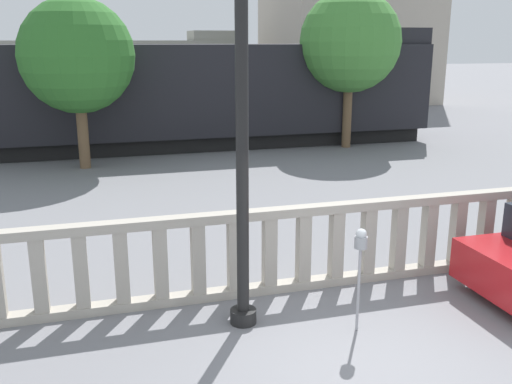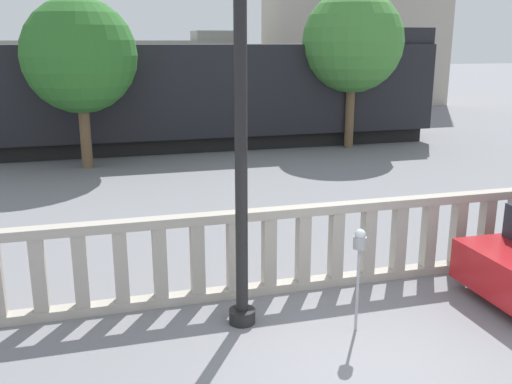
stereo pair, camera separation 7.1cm
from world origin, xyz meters
name	(u,v)px [view 1 (the left image)]	position (x,y,z in m)	size (l,w,h in m)	color
ground_plane	(375,370)	(0.00, 0.00, 0.00)	(160.00, 160.00, 0.00)	slate
balustrade	(303,248)	(0.00, 2.50, 0.69)	(16.54, 0.24, 1.38)	#ADA599
lamppost	(242,124)	(-1.23, 1.63, 2.85)	(0.38, 0.38, 5.20)	black
parking_meter	(361,249)	(0.23, 0.98, 1.20)	(0.18, 0.18, 1.48)	#99999E
train_near	(111,96)	(-2.39, 15.43, 1.96)	(24.21, 2.87, 4.35)	black
train_far	(10,72)	(-7.63, 31.94, 2.02)	(28.28, 3.02, 4.47)	black
building_block	(347,10)	(13.14, 29.66, 5.76)	(9.45, 8.61, 11.52)	#ADA393
tree_left	(350,42)	(6.01, 13.88, 3.83)	(3.64, 3.64, 5.67)	brown
tree_right	(77,56)	(-3.40, 12.83, 3.43)	(3.45, 3.45, 5.17)	brown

